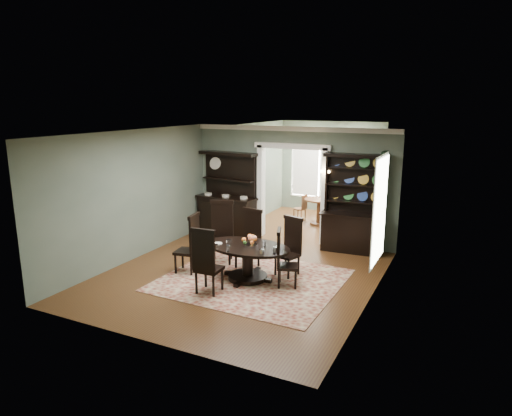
# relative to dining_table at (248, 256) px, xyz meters

# --- Properties ---
(room) EXTENTS (5.51, 6.01, 3.01)m
(room) POSITION_rel_dining_table_xyz_m (-0.24, 0.10, 1.07)
(room) COLOR brown
(room) RESTS_ON ground
(parlor) EXTENTS (3.51, 3.50, 3.01)m
(parlor) POSITION_rel_dining_table_xyz_m (-0.24, 5.59, 1.01)
(parlor) COLOR brown
(parlor) RESTS_ON ground
(doorway_trim) EXTENTS (2.08, 0.25, 2.57)m
(doorway_trim) POSITION_rel_dining_table_xyz_m (-0.24, 3.06, 1.11)
(doorway_trim) COLOR white
(doorway_trim) RESTS_ON floor
(right_window) EXTENTS (0.15, 1.47, 2.12)m
(right_window) POSITION_rel_dining_table_xyz_m (2.45, 0.99, 1.09)
(right_window) COLOR white
(right_window) RESTS_ON wall_right
(wall_sconce) EXTENTS (0.27, 0.21, 0.21)m
(wall_sconce) POSITION_rel_dining_table_xyz_m (0.71, 2.91, 1.38)
(wall_sconce) COLOR #CC8A36
(wall_sconce) RESTS_ON back_wall_right
(rug) EXTENTS (3.60, 3.13, 0.01)m
(rug) POSITION_rel_dining_table_xyz_m (0.10, -0.03, -0.50)
(rug) COLOR maroon
(rug) RESTS_ON floor
(dining_table) EXTENTS (1.90, 1.79, 0.73)m
(dining_table) POSITION_rel_dining_table_xyz_m (0.00, 0.00, 0.00)
(dining_table) COLOR black
(dining_table) RESTS_ON rug
(centerpiece) EXTENTS (1.46, 0.94, 0.24)m
(centerpiece) POSITION_rel_dining_table_xyz_m (0.07, -0.01, 0.29)
(centerpiece) COLOR silver
(centerpiece) RESTS_ON dining_table
(chair_far_left) EXTENTS (0.68, 0.67, 1.42)m
(chair_far_left) POSITION_rel_dining_table_xyz_m (-1.05, 0.77, 0.24)
(chair_far_left) COLOR black
(chair_far_left) RESTS_ON rug
(chair_far_mid) EXTENTS (0.54, 0.52, 1.31)m
(chair_far_mid) POSITION_rel_dining_table_xyz_m (-0.31, 0.73, 0.18)
(chair_far_mid) COLOR black
(chair_far_mid) RESTS_ON rug
(chair_far_right) EXTENTS (0.57, 0.55, 1.26)m
(chair_far_right) POSITION_rel_dining_table_xyz_m (0.68, 0.67, 0.15)
(chair_far_right) COLOR black
(chair_far_right) RESTS_ON rug
(chair_end_left) EXTENTS (0.53, 0.55, 1.31)m
(chair_end_left) POSITION_rel_dining_table_xyz_m (-1.27, -0.19, 0.18)
(chair_end_left) COLOR black
(chair_end_left) RESTS_ON rug
(chair_end_right) EXTENTS (0.54, 0.55, 1.18)m
(chair_end_right) POSITION_rel_dining_table_xyz_m (0.79, -0.02, 0.11)
(chair_end_right) COLOR black
(chair_end_right) RESTS_ON rug
(chair_near) EXTENTS (0.52, 0.49, 1.33)m
(chair_near) POSITION_rel_dining_table_xyz_m (-0.36, -1.03, 0.19)
(chair_near) COLOR black
(chair_near) RESTS_ON rug
(sideboard) EXTENTS (1.78, 0.78, 2.28)m
(sideboard) POSITION_rel_dining_table_xyz_m (-2.05, 2.79, 0.29)
(sideboard) COLOR black
(sideboard) RESTS_ON floor
(welsh_dresser) EXTENTS (1.57, 0.66, 2.40)m
(welsh_dresser) POSITION_rel_dining_table_xyz_m (1.47, 2.80, 0.36)
(welsh_dresser) COLOR black
(welsh_dresser) RESTS_ON floor
(parlor_table) EXTENTS (0.86, 0.86, 0.79)m
(parlor_table) POSITION_rel_dining_table_xyz_m (-0.06, 4.80, 0.01)
(parlor_table) COLOR #592D19
(parlor_table) RESTS_ON parlor_floor
(parlor_chair_left) EXTENTS (0.38, 0.37, 0.86)m
(parlor_chair_left) POSITION_rel_dining_table_xyz_m (-0.62, 4.86, -0.05)
(parlor_chair_left) COLOR #592D19
(parlor_chair_left) RESTS_ON parlor_floor
(parlor_chair_right) EXTENTS (0.41, 0.40, 0.89)m
(parlor_chair_right) POSITION_rel_dining_table_xyz_m (0.24, 4.83, -0.03)
(parlor_chair_right) COLOR #592D19
(parlor_chair_right) RESTS_ON parlor_floor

